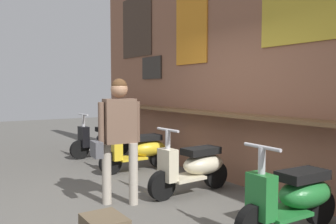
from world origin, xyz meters
TOP-DOWN VIEW (x-y plane):
  - ground_plane at (0.00, 0.00)m, footprint 26.96×26.96m
  - market_stall_facade at (-0.01, 2.02)m, footprint 9.63×0.61m
  - scooter_black at (-3.36, 1.08)m, footprint 0.47×1.40m
  - scooter_yellow at (-1.70, 1.08)m, footprint 0.46×1.40m
  - scooter_cream at (-0.04, 1.08)m, footprint 0.48×1.40m
  - scooter_green at (1.67, 1.08)m, footprint 0.46×1.40m
  - shopper_with_handbag at (-0.17, -0.05)m, footprint 0.32×0.65m

SIDE VIEW (x-z plane):
  - ground_plane at x=0.00m, z-range 0.00..0.00m
  - scooter_black at x=-3.36m, z-range -0.10..0.87m
  - scooter_yellow at x=-1.70m, z-range -0.10..0.87m
  - scooter_cream at x=-0.04m, z-range -0.10..0.87m
  - scooter_green at x=1.67m, z-range -0.10..0.87m
  - shopper_with_handbag at x=-0.17m, z-range 0.17..1.81m
  - market_stall_facade at x=-0.01m, z-range 0.00..3.93m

